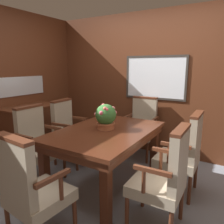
{
  "coord_description": "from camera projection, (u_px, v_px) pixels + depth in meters",
  "views": [
    {
      "loc": [
        1.39,
        -2.02,
        1.54
      ],
      "look_at": [
        -0.01,
        0.34,
        0.96
      ],
      "focal_mm": 35.0,
      "sensor_mm": 36.0,
      "label": 1
    }
  ],
  "objects": [
    {
      "name": "chair_left_far",
      "position": [
        69.0,
        130.0,
        3.48
      ],
      "size": [
        0.52,
        0.54,
        1.02
      ],
      "rotation": [
        0.0,
        0.0,
        1.65
      ],
      "color": "#562B19",
      "rests_on": "ground_plane"
    },
    {
      "name": "chair_right_near",
      "position": [
        165.0,
        176.0,
        2.03
      ],
      "size": [
        0.49,
        0.52,
        1.02
      ],
      "rotation": [
        0.0,
        0.0,
        -1.55
      ],
      "color": "#562B19",
      "rests_on": "ground_plane"
    },
    {
      "name": "dining_table",
      "position": [
        106.0,
        137.0,
        2.75
      ],
      "size": [
        1.03,
        1.51,
        0.76
      ],
      "color": "#4C2314",
      "rests_on": "ground_plane"
    },
    {
      "name": "wall_back",
      "position": [
        150.0,
        84.0,
        3.84
      ],
      "size": [
        7.2,
        0.08,
        2.45
      ],
      "color": "#5B2D19",
      "rests_on": "ground_plane"
    },
    {
      "name": "ground_plane",
      "position": [
        99.0,
        192.0,
        2.72
      ],
      "size": [
        14.0,
        14.0,
        0.0
      ],
      "primitive_type": "plane",
      "color": "gray"
    },
    {
      "name": "chair_head_far",
      "position": [
        142.0,
        125.0,
        3.76
      ],
      "size": [
        0.53,
        0.5,
        1.02
      ],
      "rotation": [
        0.0,
        0.0,
        0.05
      ],
      "color": "#562B19",
      "rests_on": "ground_plane"
    },
    {
      "name": "chair_head_near",
      "position": [
        31.0,
        188.0,
        1.83
      ],
      "size": [
        0.55,
        0.52,
        1.02
      ],
      "rotation": [
        0.0,
        0.0,
        3.05
      ],
      "color": "#562B19",
      "rests_on": "ground_plane"
    },
    {
      "name": "chair_right_far",
      "position": [
        184.0,
        151.0,
        2.61
      ],
      "size": [
        0.49,
        0.52,
        1.02
      ],
      "rotation": [
        0.0,
        0.0,
        -1.55
      ],
      "color": "#562B19",
      "rests_on": "ground_plane"
    },
    {
      "name": "potted_plant",
      "position": [
        106.0,
        116.0,
        2.73
      ],
      "size": [
        0.26,
        0.27,
        0.32
      ],
      "color": "#B2603D",
      "rests_on": "dining_table"
    },
    {
      "name": "sideboard_cabinet",
      "position": [
        32.0,
        131.0,
        3.74
      ],
      "size": [
        0.54,
        0.95,
        0.88
      ],
      "color": "#512816",
      "rests_on": "ground_plane"
    },
    {
      "name": "chair_left_near",
      "position": [
        37.0,
        142.0,
        2.95
      ],
      "size": [
        0.49,
        0.52,
        1.02
      ],
      "rotation": [
        0.0,
        0.0,
        1.58
      ],
      "color": "#562B19",
      "rests_on": "ground_plane"
    }
  ]
}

